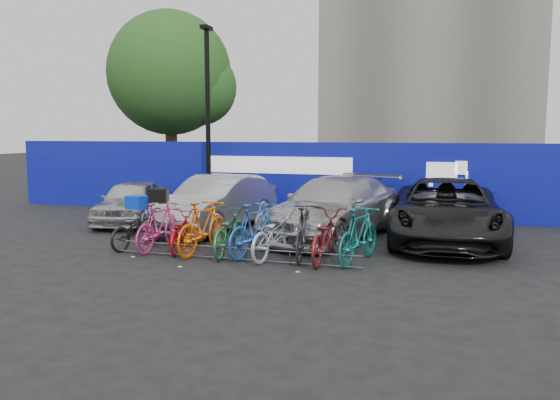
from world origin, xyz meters
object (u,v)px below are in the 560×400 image
at_px(car_0, 132,201).
at_px(bike_8, 325,236).
at_px(bike_0, 138,229).
at_px(bike_1, 160,226).
at_px(car_2, 334,207).
at_px(bike_3, 203,227).
at_px(bike_9, 359,235).
at_px(bike_7, 304,232).
at_px(tree, 175,76).
at_px(bike_4, 228,231).
at_px(car_1, 217,203).
at_px(lamppost, 208,115).
at_px(bike_2, 181,231).
at_px(bike_5, 255,229).
at_px(bike_6, 276,234).
at_px(car_3, 446,211).
at_px(bike_rack, 231,253).

relative_size(car_0, bike_8, 1.85).
height_order(bike_0, bike_1, bike_1).
relative_size(car_2, bike_3, 2.66).
bearing_deg(bike_9, bike_7, 14.62).
relative_size(tree, bike_4, 3.92).
distance_m(car_1, bike_7, 4.27).
xyz_separation_m(bike_8, bike_9, (0.72, 0.06, 0.05)).
distance_m(lamppost, bike_2, 6.35).
bearing_deg(bike_5, bike_0, 14.11).
bearing_deg(tree, car_2, -41.33).
bearing_deg(car_1, bike_2, -76.56).
distance_m(bike_1, bike_6, 2.80).
bearing_deg(bike_1, bike_0, -4.13).
bearing_deg(bike_1, bike_8, -175.63).
height_order(bike_1, bike_9, bike_9).
height_order(tree, bike_2, tree).
height_order(car_0, bike_1, car_0).
xyz_separation_m(car_0, bike_3, (3.85, -3.26, -0.05)).
height_order(car_1, car_3, car_3).
distance_m(bike_3, bike_4, 0.57).
xyz_separation_m(bike_0, bike_8, (4.51, -0.04, 0.08)).
bearing_deg(bike_8, car_2, -80.99).
height_order(bike_4, bike_7, bike_7).
height_order(tree, bike_8, tree).
xyz_separation_m(bike_5, bike_8, (1.57, -0.03, -0.05)).
relative_size(bike_3, bike_5, 1.01).
distance_m(car_1, bike_4, 3.20).
relative_size(car_2, bike_1, 2.84).
xyz_separation_m(bike_2, bike_9, (4.09, 0.04, 0.13)).
xyz_separation_m(car_0, bike_1, (2.73, -3.22, -0.09)).
xyz_separation_m(car_1, bike_3, (0.93, -2.94, -0.16)).
distance_m(bike_5, bike_8, 1.57).
height_order(bike_rack, bike_9, bike_9).
bearing_deg(car_1, bike_3, -65.35).
bearing_deg(bike_1, bike_5, -174.43).
height_order(car_1, bike_0, car_1).
height_order(tree, car_2, tree).
height_order(car_1, bike_4, car_1).
relative_size(bike_1, bike_3, 0.94).
bearing_deg(bike_7, bike_2, -4.84).
xyz_separation_m(car_1, bike_6, (2.61, -2.88, -0.23)).
height_order(car_3, bike_2, car_3).
bearing_deg(bike_2, bike_9, 167.92).
bearing_deg(bike_9, bike_0, 14.77).
xyz_separation_m(bike_0, bike_4, (2.31, -0.01, 0.06)).
xyz_separation_m(car_3, bike_3, (-5.22, -3.01, -0.18)).
height_order(tree, car_0, tree).
relative_size(car_0, bike_4, 1.93).
height_order(car_0, car_3, car_3).
xyz_separation_m(car_0, bike_0, (2.10, -3.14, -0.19)).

